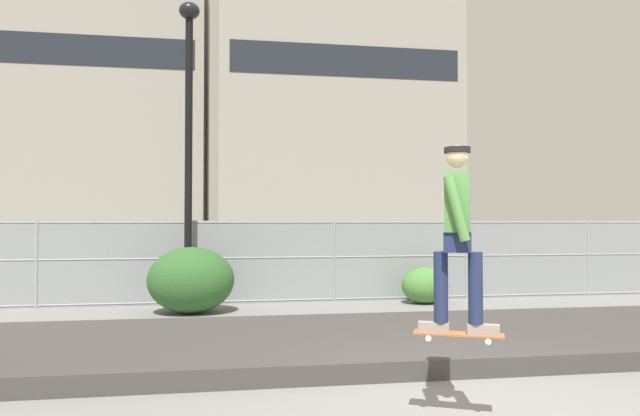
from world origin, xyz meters
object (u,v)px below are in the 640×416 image
(skateboard, at_px, (458,334))
(street_lamp, at_px, (189,116))
(parked_car_near, at_px, (224,257))
(shrub_left, at_px, (191,280))
(skater, at_px, (458,226))
(parked_car_mid, at_px, (465,256))
(shrub_center, at_px, (425,285))

(skateboard, relative_size, street_lamp, 0.12)
(parked_car_near, relative_size, shrub_left, 2.66)
(shrub_left, bearing_deg, parked_car_near, 82.08)
(skateboard, relative_size, parked_car_near, 0.18)
(parked_car_near, distance_m, shrub_left, 4.57)
(street_lamp, xyz_separation_m, shrub_left, (0.11, -0.78, -3.43))
(skater, distance_m, parked_car_mid, 11.91)
(skateboard, xyz_separation_m, shrub_left, (-2.79, 6.70, -0.13))
(skater, relative_size, shrub_center, 1.64)
(parked_car_mid, bearing_deg, street_lamp, -156.27)
(shrub_left, bearing_deg, shrub_center, 6.21)
(skateboard, distance_m, parked_car_near, 11.43)
(parked_car_near, relative_size, shrub_center, 4.32)
(parked_car_mid, distance_m, shrub_center, 4.42)
(skateboard, relative_size, shrub_left, 0.47)
(skateboard, bearing_deg, parked_car_near, 100.87)
(parked_car_near, bearing_deg, parked_car_mid, -2.95)
(skateboard, xyz_separation_m, skater, (0.00, -0.00, 0.99))
(street_lamp, bearing_deg, skater, -68.83)
(skater, distance_m, shrub_left, 7.35)
(shrub_left, bearing_deg, skater, -67.44)
(parked_car_mid, height_order, shrub_left, parked_car_mid)
(skateboard, xyz_separation_m, parked_car_near, (-2.16, 11.23, 0.04))
(skater, bearing_deg, shrub_left, 112.56)
(street_lamp, height_order, parked_car_mid, street_lamp)
(skateboard, height_order, street_lamp, street_lamp)
(shrub_left, bearing_deg, street_lamp, 98.31)
(street_lamp, height_order, parked_car_near, street_lamp)
(street_lamp, height_order, shrub_left, street_lamp)
(parked_car_mid, bearing_deg, skater, -113.80)
(street_lamp, xyz_separation_m, parked_car_mid, (7.69, 3.38, -3.25))
(parked_car_near, bearing_deg, shrub_left, -97.92)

